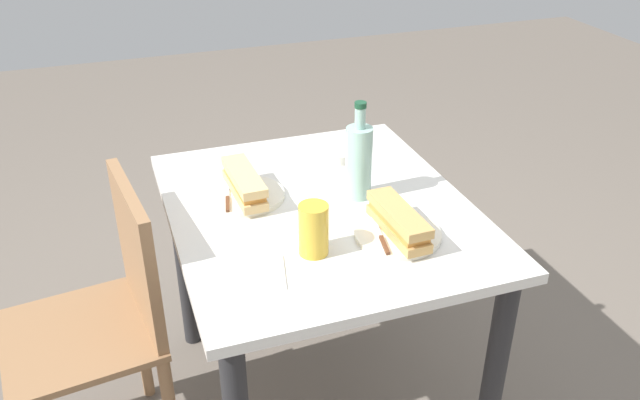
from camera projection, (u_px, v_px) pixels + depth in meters
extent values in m
plane|color=#6B6056|center=(320.00, 396.00, 2.22)|extent=(8.00, 8.00, 0.00)
cube|color=silver|center=(320.00, 211.00, 1.87)|extent=(0.97, 0.82, 0.03)
cylinder|color=#262628|center=(493.00, 380.00, 1.80)|extent=(0.06, 0.06, 0.70)
cylinder|color=#262628|center=(372.00, 226.00, 2.50)|extent=(0.06, 0.06, 0.70)
cylinder|color=#262628|center=(184.00, 261.00, 2.30)|extent=(0.06, 0.06, 0.70)
cube|color=#936B47|center=(79.00, 335.00, 1.80)|extent=(0.45, 0.45, 0.02)
cube|color=#936B47|center=(137.00, 254.00, 1.77)|extent=(0.38, 0.08, 0.40)
cylinder|color=#936B47|center=(21.00, 378.00, 1.99)|extent=(0.04, 0.04, 0.45)
cylinder|color=#936B47|center=(141.00, 341.00, 2.13)|extent=(0.04, 0.04, 0.45)
cylinder|color=silver|center=(398.00, 234.00, 1.72)|extent=(0.23, 0.23, 0.01)
cube|color=tan|center=(398.00, 228.00, 1.71)|extent=(0.24, 0.08, 0.02)
cube|color=#CC8438|center=(399.00, 221.00, 1.70)|extent=(0.22, 0.07, 0.02)
cube|color=tan|center=(399.00, 213.00, 1.69)|extent=(0.24, 0.08, 0.02)
cube|color=silver|center=(377.00, 227.00, 1.74)|extent=(0.10, 0.03, 0.00)
cube|color=#59331E|center=(384.00, 245.00, 1.66)|extent=(0.08, 0.02, 0.01)
cylinder|color=silver|center=(245.00, 196.00, 1.90)|extent=(0.23, 0.23, 0.01)
cube|color=#DBB77A|center=(245.00, 189.00, 1.89)|extent=(0.25, 0.08, 0.02)
cube|color=#CC8438|center=(244.00, 183.00, 1.88)|extent=(0.23, 0.07, 0.02)
cube|color=#DBB77A|center=(244.00, 176.00, 1.87)|extent=(0.25, 0.08, 0.02)
cube|color=silver|center=(227.00, 189.00, 1.92)|extent=(0.10, 0.03, 0.00)
cube|color=#59331E|center=(227.00, 204.00, 1.84)|extent=(0.08, 0.03, 0.01)
cylinder|color=#99C6B7|center=(359.00, 163.00, 1.87)|extent=(0.08, 0.08, 0.21)
cylinder|color=#99C6B7|center=(360.00, 118.00, 1.80)|extent=(0.03, 0.03, 0.06)
cylinder|color=#19472D|center=(361.00, 105.00, 1.78)|extent=(0.03, 0.03, 0.02)
cylinder|color=gold|center=(314.00, 230.00, 1.63)|extent=(0.08, 0.08, 0.14)
cylinder|color=silver|center=(339.00, 156.00, 2.11)|extent=(0.08, 0.08, 0.03)
cube|color=white|center=(255.00, 274.00, 1.58)|extent=(0.17, 0.17, 0.00)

